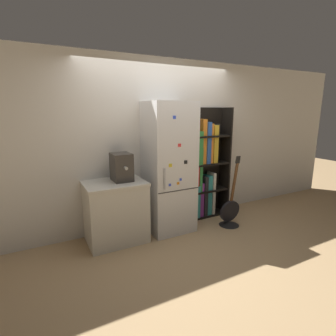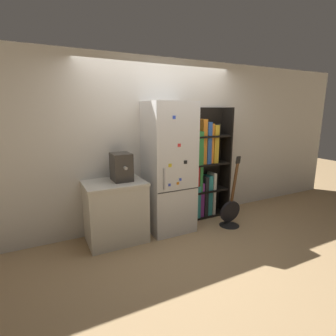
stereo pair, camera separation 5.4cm
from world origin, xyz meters
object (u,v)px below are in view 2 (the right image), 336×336
at_px(refrigerator, 169,168).
at_px(guitar, 230,216).
at_px(bookshelf, 203,169).
at_px(espresso_machine, 121,167).

height_order(refrigerator, guitar, refrigerator).
xyz_separation_m(refrigerator, bookshelf, (0.74, 0.18, -0.13)).
bearing_deg(refrigerator, bookshelf, 13.84).
xyz_separation_m(bookshelf, guitar, (0.18, -0.54, -0.68)).
distance_m(bookshelf, espresso_machine, 1.48).
relative_size(refrigerator, guitar, 1.69).
distance_m(bookshelf, guitar, 0.89).
bearing_deg(espresso_machine, guitar, -13.53).
height_order(refrigerator, espresso_machine, refrigerator).
distance_m(espresso_machine, guitar, 1.91).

